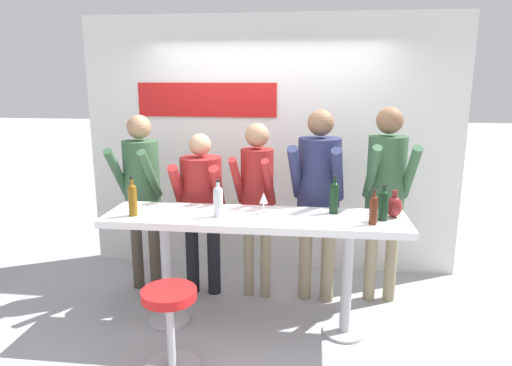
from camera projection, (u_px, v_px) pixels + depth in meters
ground_plane at (255, 327)px, 3.95m from camera, size 40.00×40.00×0.00m
back_wall at (270, 146)px, 4.99m from camera, size 4.06×0.12×2.76m
tasting_table at (255, 233)px, 3.76m from camera, size 2.46×0.61×1.01m
bar_stool at (170, 317)px, 3.28m from camera, size 0.41×0.41×0.63m
person_far_left at (142, 183)px, 4.44m from camera, size 0.44×0.56×1.77m
person_left at (201, 198)px, 4.38m from camera, size 0.47×0.54×1.60m
person_center_left at (257, 190)px, 4.29m from camera, size 0.41×0.54×1.70m
person_center at (319, 186)px, 4.20m from camera, size 0.53×0.64×1.83m
person_center_right at (386, 183)px, 4.18m from camera, size 0.44×0.58×1.86m
wine_bottle_0 at (133, 198)px, 3.68m from camera, size 0.07×0.07×0.32m
wine_bottle_1 at (383, 204)px, 3.57m from camera, size 0.08×0.08×0.28m
wine_bottle_2 at (374, 209)px, 3.46m from camera, size 0.06×0.06×0.28m
wine_bottle_3 at (218, 200)px, 3.66m from camera, size 0.08×0.08×0.30m
wine_bottle_4 at (334, 196)px, 3.76m from camera, size 0.07×0.07×0.32m
wine_glass_0 at (264, 199)px, 3.75m from camera, size 0.07×0.07×0.18m
decorative_vase at (394, 206)px, 3.66m from camera, size 0.13×0.13×0.22m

